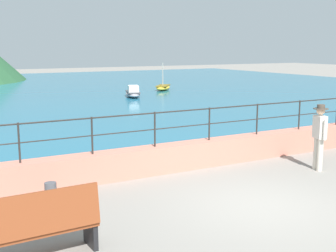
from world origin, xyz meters
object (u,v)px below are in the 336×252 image
bollard (51,195)px  person_walking (319,134)px  boat_1 (163,87)px  boat_0 (133,93)px  bench_main (43,226)px

bollard → person_walking: bearing=-5.4°
bollard → boat_1: 24.18m
bollard → boat_0: boat_0 is taller
bollard → boat_1: bearing=56.2°
bench_main → bollard: 2.36m
person_walking → bollard: 6.96m
bench_main → bollard: (0.68, 2.24, -0.30)m
person_walking → bollard: bearing=174.6°
bollard → boat_1: boat_1 is taller
bench_main → boat_0: 21.81m
boat_1 → person_walking: bearing=-107.5°
person_walking → boat_1: (6.54, 20.76, -0.72)m
person_walking → bollard: person_walking is taller
boat_0 → boat_1: bearing=38.8°
person_walking → boat_0: person_walking is taller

